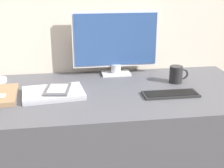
{
  "coord_description": "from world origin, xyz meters",
  "views": [
    {
      "loc": [
        -0.24,
        -1.32,
        1.32
      ],
      "look_at": [
        -0.03,
        0.12,
        0.81
      ],
      "focal_mm": 50.0,
      "sensor_mm": 36.0,
      "label": 1
    }
  ],
  "objects_px": {
    "keyboard": "(171,94)",
    "coffee_mug": "(176,74)",
    "laptop": "(53,93)",
    "ereader": "(58,89)",
    "monitor": "(116,42)"
  },
  "relations": [
    {
      "from": "ereader",
      "to": "monitor",
      "type": "bearing_deg",
      "value": 41.25
    },
    {
      "from": "monitor",
      "to": "keyboard",
      "type": "relative_size",
      "value": 1.84
    },
    {
      "from": "coffee_mug",
      "to": "monitor",
      "type": "bearing_deg",
      "value": 146.56
    },
    {
      "from": "ereader",
      "to": "coffee_mug",
      "type": "relative_size",
      "value": 1.81
    },
    {
      "from": "keyboard",
      "to": "coffee_mug",
      "type": "distance_m",
      "value": 0.21
    },
    {
      "from": "laptop",
      "to": "coffee_mug",
      "type": "bearing_deg",
      "value": 8.65
    },
    {
      "from": "keyboard",
      "to": "coffee_mug",
      "type": "bearing_deg",
      "value": 63.38
    },
    {
      "from": "ereader",
      "to": "keyboard",
      "type": "bearing_deg",
      "value": -9.37
    },
    {
      "from": "laptop",
      "to": "coffee_mug",
      "type": "xyz_separation_m",
      "value": [
        0.67,
        0.1,
        0.03
      ]
    },
    {
      "from": "coffee_mug",
      "to": "keyboard",
      "type": "bearing_deg",
      "value": -116.62
    },
    {
      "from": "keyboard",
      "to": "laptop",
      "type": "bearing_deg",
      "value": 171.58
    },
    {
      "from": "monitor",
      "to": "coffee_mug",
      "type": "height_order",
      "value": "monitor"
    },
    {
      "from": "coffee_mug",
      "to": "laptop",
      "type": "bearing_deg",
      "value": -171.35
    },
    {
      "from": "ereader",
      "to": "coffee_mug",
      "type": "height_order",
      "value": "coffee_mug"
    },
    {
      "from": "monitor",
      "to": "keyboard",
      "type": "bearing_deg",
      "value": -61.33
    }
  ]
}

